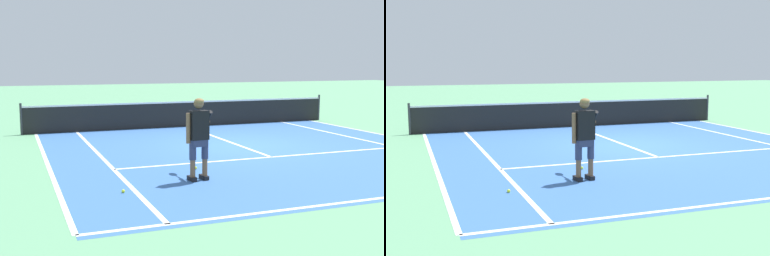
{
  "view_description": "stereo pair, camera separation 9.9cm",
  "coord_description": "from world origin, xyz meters",
  "views": [
    {
      "loc": [
        -6.27,
        -12.71,
        2.45
      ],
      "look_at": [
        -2.67,
        -3.14,
        1.05
      ],
      "focal_mm": 45.44,
      "sensor_mm": 36.0,
      "label": 1
    },
    {
      "loc": [
        -6.18,
        -12.75,
        2.45
      ],
      "look_at": [
        -2.67,
        -3.14,
        1.05
      ],
      "focal_mm": 45.44,
      "sensor_mm": 36.0,
      "label": 2
    }
  ],
  "objects": [
    {
      "name": "tennis_ball_near_feet",
      "position": [
        -2.35,
        -2.54,
        0.03
      ],
      "size": [
        0.07,
        0.07,
        0.07
      ],
      "primitive_type": "sphere",
      "color": "#CCE02D",
      "rests_on": "ground"
    },
    {
      "name": "tennis_net",
      "position": [
        0.0,
        4.5,
        0.5
      ],
      "size": [
        11.96,
        0.08,
        1.07
      ],
      "color": "#333338",
      "rests_on": "ground"
    },
    {
      "name": "tennis_ball_by_baseline",
      "position": [
        -4.35,
        -3.94,
        0.03
      ],
      "size": [
        0.07,
        0.07,
        0.07
      ],
      "primitive_type": "sphere",
      "color": "#CCE02D",
      "rests_on": "ground"
    },
    {
      "name": "line_singles_left",
      "position": [
        -4.12,
        -0.72,
        0.0
      ],
      "size": [
        0.1,
        10.45,
        0.01
      ],
      "primitive_type": "cube",
      "color": "white",
      "rests_on": "ground"
    },
    {
      "name": "line_baseline",
      "position": [
        0.0,
        -5.95,
        0.0
      ],
      "size": [
        10.98,
        0.1,
        0.01
      ],
      "primitive_type": "cube",
      "color": "white",
      "rests_on": "ground"
    },
    {
      "name": "line_singles_right",
      "position": [
        4.12,
        -0.72,
        0.0
      ],
      "size": [
        0.1,
        10.45,
        0.01
      ],
      "primitive_type": "cube",
      "color": "white",
      "rests_on": "ground"
    },
    {
      "name": "line_doubles_left",
      "position": [
        -5.49,
        -0.72,
        0.0
      ],
      "size": [
        0.1,
        10.45,
        0.01
      ],
      "primitive_type": "cube",
      "color": "white",
      "rests_on": "ground"
    },
    {
      "name": "tennis_player",
      "position": [
        -2.66,
        -3.51,
        0.99
      ],
      "size": [
        0.62,
        1.15,
        1.71
      ],
      "color": "black",
      "rests_on": "ground"
    },
    {
      "name": "line_centre_service",
      "position": [
        0.0,
        1.3,
        0.0
      ],
      "size": [
        0.1,
        6.4,
        0.01
      ],
      "primitive_type": "cube",
      "color": "white",
      "rests_on": "ground"
    },
    {
      "name": "ground_plane",
      "position": [
        0.0,
        0.0,
        0.0
      ],
      "size": [
        80.0,
        80.0,
        0.0
      ],
      "primitive_type": "plane",
      "color": "#609E70"
    },
    {
      "name": "court_inner_surface",
      "position": [
        0.0,
        -0.72,
        0.0
      ],
      "size": [
        10.98,
        10.85,
        0.0
      ],
      "primitive_type": "cube",
      "color": "#3866A8",
      "rests_on": "ground"
    },
    {
      "name": "line_service",
      "position": [
        0.0,
        -1.9,
        0.0
      ],
      "size": [
        8.23,
        0.1,
        0.01
      ],
      "primitive_type": "cube",
      "color": "white",
      "rests_on": "ground"
    }
  ]
}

